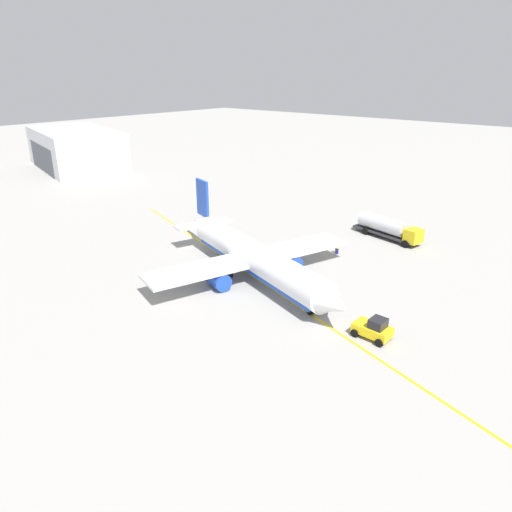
{
  "coord_description": "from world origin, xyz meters",
  "views": [
    {
      "loc": [
        34.34,
        -40.12,
        24.01
      ],
      "look_at": [
        0.0,
        0.0,
        3.0
      ],
      "focal_mm": 32.89,
      "sensor_mm": 36.0,
      "label": 1
    }
  ],
  "objects_px": {
    "fuel_tanker": "(388,227)",
    "pushback_tug": "(374,329)",
    "airplane": "(254,257)",
    "safety_cone_nose": "(338,306)",
    "refueling_worker": "(337,248)"
  },
  "relations": [
    {
      "from": "airplane",
      "to": "fuel_tanker",
      "type": "xyz_separation_m",
      "value": [
        6.02,
        24.24,
        -0.91
      ]
    },
    {
      "from": "refueling_worker",
      "to": "safety_cone_nose",
      "type": "relative_size",
      "value": 2.62
    },
    {
      "from": "fuel_tanker",
      "to": "refueling_worker",
      "type": "height_order",
      "value": "fuel_tanker"
    },
    {
      "from": "fuel_tanker",
      "to": "safety_cone_nose",
      "type": "xyz_separation_m",
      "value": [
        6.3,
        -24.7,
        -1.41
      ]
    },
    {
      "from": "pushback_tug",
      "to": "refueling_worker",
      "type": "xyz_separation_m",
      "value": [
        -14.39,
        16.97,
        -0.19
      ]
    },
    {
      "from": "airplane",
      "to": "pushback_tug",
      "type": "bearing_deg",
      "value": -10.46
    },
    {
      "from": "airplane",
      "to": "fuel_tanker",
      "type": "bearing_deg",
      "value": 76.05
    },
    {
      "from": "fuel_tanker",
      "to": "refueling_worker",
      "type": "distance_m",
      "value": 10.9
    },
    {
      "from": "safety_cone_nose",
      "to": "fuel_tanker",
      "type": "bearing_deg",
      "value": 104.32
    },
    {
      "from": "fuel_tanker",
      "to": "airplane",
      "type": "bearing_deg",
      "value": -103.95
    },
    {
      "from": "pushback_tug",
      "to": "safety_cone_nose",
      "type": "height_order",
      "value": "pushback_tug"
    },
    {
      "from": "refueling_worker",
      "to": "pushback_tug",
      "type": "bearing_deg",
      "value": -49.7
    },
    {
      "from": "fuel_tanker",
      "to": "safety_cone_nose",
      "type": "height_order",
      "value": "fuel_tanker"
    },
    {
      "from": "pushback_tug",
      "to": "safety_cone_nose",
      "type": "distance_m",
      "value": 6.39
    },
    {
      "from": "fuel_tanker",
      "to": "pushback_tug",
      "type": "relative_size",
      "value": 3.18
    }
  ]
}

